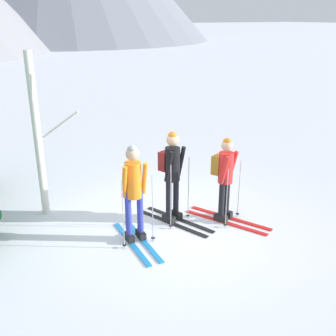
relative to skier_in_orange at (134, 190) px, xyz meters
The scene contains 5 objects.
ground_plane 1.28m from the skier_in_orange, 16.86° to the left, with size 400.00×400.00×0.00m, color white.
skier_in_orange is the anchor object (origin of this frame).
skier_in_black 0.99m from the skier_in_orange, 19.49° to the left, with size 0.88×1.61×1.80m.
skier_in_red 1.83m from the skier_in_orange, ahead, with size 1.05×1.67×1.67m.
birch_tree_tall 2.23m from the skier_in_orange, 122.10° to the left, with size 0.89×0.91×3.19m.
Camera 1 is at (-3.31, -6.01, 3.75)m, focal length 43.08 mm.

